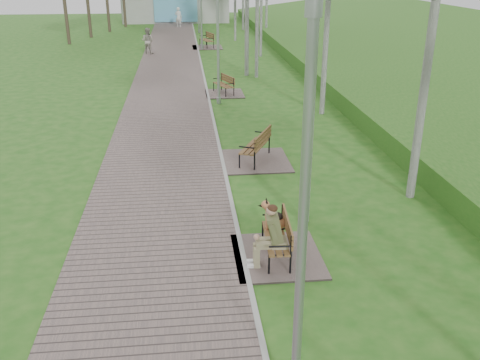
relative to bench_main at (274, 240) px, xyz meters
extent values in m
cube|color=#635450|center=(-2.34, 16.20, -0.40)|extent=(3.50, 67.00, 0.04)
cube|color=#999993|center=(-0.59, 16.20, -0.39)|extent=(0.10, 67.00, 0.05)
cube|color=#4E7B2B|center=(11.41, 14.70, -0.42)|extent=(14.00, 70.00, 1.60)
cube|color=#9E9E99|center=(-2.09, 45.70, 1.58)|extent=(10.00, 5.00, 4.00)
cube|color=#59A3C8|center=(-2.09, 43.10, 1.08)|extent=(4.00, 0.20, 2.60)
cube|color=#635450|center=(0.09, 0.04, -0.40)|extent=(1.72, 1.91, 0.04)
cube|color=brown|center=(0.04, 0.04, 0.01)|extent=(0.51, 1.46, 0.04)
cube|color=brown|center=(0.27, 0.03, 0.27)|extent=(0.12, 1.44, 0.32)
cube|color=#635450|center=(0.40, 5.53, -0.40)|extent=(1.91, 2.12, 0.04)
cube|color=brown|center=(0.35, 5.53, 0.06)|extent=(1.10, 1.64, 0.04)
cube|color=brown|center=(0.58, 5.43, 0.34)|extent=(0.71, 1.46, 0.35)
cube|color=#635450|center=(0.15, 14.20, -0.40)|extent=(1.66, 1.84, 0.04)
cube|color=brown|center=(0.10, 14.20, -0.01)|extent=(0.87, 1.44, 0.04)
cube|color=brown|center=(0.31, 14.28, 0.24)|extent=(0.52, 1.30, 0.30)
cube|color=#635450|center=(0.07, 28.01, -0.40)|extent=(2.00, 2.22, 0.04)
cube|color=brown|center=(0.02, 28.01, 0.08)|extent=(0.94, 1.74, 0.04)
cube|color=brown|center=(0.28, 28.08, 0.38)|extent=(0.50, 1.62, 0.37)
cylinder|color=#95989D|center=(-0.31, -3.64, 2.10)|extent=(0.12, 0.12, 5.03)
cylinder|color=#95989D|center=(-0.31, -3.64, 4.66)|extent=(0.18, 0.18, 0.25)
cylinder|color=#95989D|center=(-0.21, 12.53, -0.28)|extent=(0.18, 0.18, 0.28)
cylinder|color=#95989D|center=(-0.21, 12.53, 1.87)|extent=(0.11, 0.11, 4.59)
cylinder|color=#95989D|center=(-0.32, 27.16, -0.25)|extent=(0.23, 0.23, 0.34)
cylinder|color=#95989D|center=(-0.32, 27.16, 2.42)|extent=(0.14, 0.14, 5.68)
cylinder|color=#95989D|center=(-0.19, 36.15, -0.28)|extent=(0.18, 0.18, 0.27)
cylinder|color=#95989D|center=(-0.19, 36.15, 1.83)|extent=(0.11, 0.11, 4.51)
imported|color=silver|center=(-1.85, 40.46, 0.44)|extent=(0.74, 0.64, 1.72)
imported|color=gray|center=(-3.79, 25.77, 0.39)|extent=(0.95, 0.85, 1.61)
camera|label=1|loc=(-1.64, -9.11, 5.06)|focal=40.00mm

